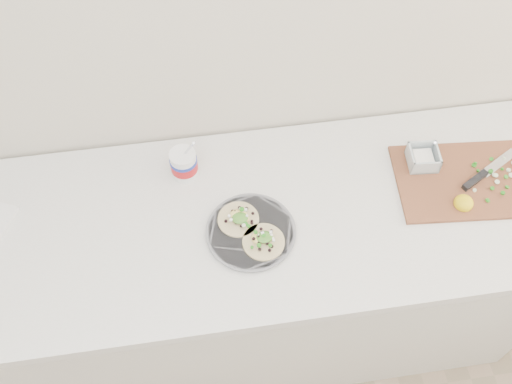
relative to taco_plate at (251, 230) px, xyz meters
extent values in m
cube|color=beige|center=(-0.22, 0.37, 0.38)|extent=(3.50, 0.05, 2.60)
cube|color=silver|center=(-0.22, 0.07, -0.49)|extent=(2.40, 0.62, 0.86)
cube|color=silver|center=(-0.22, 0.05, -0.04)|extent=(2.44, 0.66, 0.04)
cylinder|color=slate|center=(0.00, 0.00, -0.01)|extent=(0.25, 0.25, 0.01)
cylinder|color=slate|center=(0.00, 0.00, -0.01)|extent=(0.26, 0.26, 0.00)
cylinder|color=white|center=(-0.17, 0.24, 0.03)|extent=(0.08, 0.08, 0.10)
cylinder|color=#B21318|center=(-0.17, 0.24, 0.03)|extent=(0.08, 0.08, 0.04)
cylinder|color=#192D99|center=(-0.17, 0.24, 0.05)|extent=(0.08, 0.08, 0.01)
cube|color=brown|center=(0.67, 0.08, -0.01)|extent=(0.43, 0.32, 0.01)
cube|color=white|center=(0.56, 0.16, 0.01)|extent=(0.06, 0.06, 0.03)
ellipsoid|color=yellow|center=(0.63, 0.00, 0.01)|extent=(0.06, 0.06, 0.05)
cube|color=silver|center=(0.79, 0.13, 0.00)|extent=(0.15, 0.10, 0.00)
cube|color=black|center=(0.69, 0.07, 0.00)|extent=(0.09, 0.06, 0.02)
camera|label=1|loc=(-0.11, -0.81, 1.41)|focal=40.00mm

